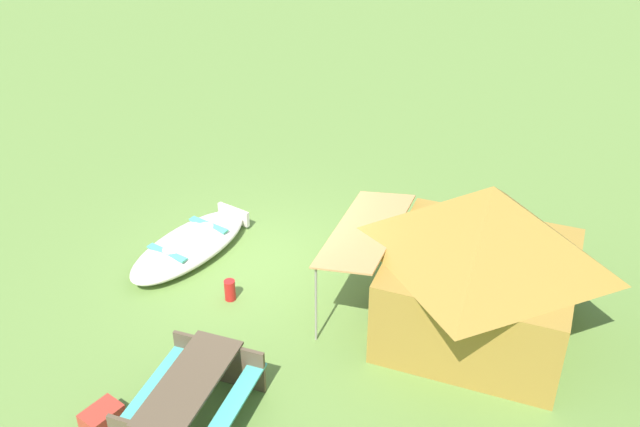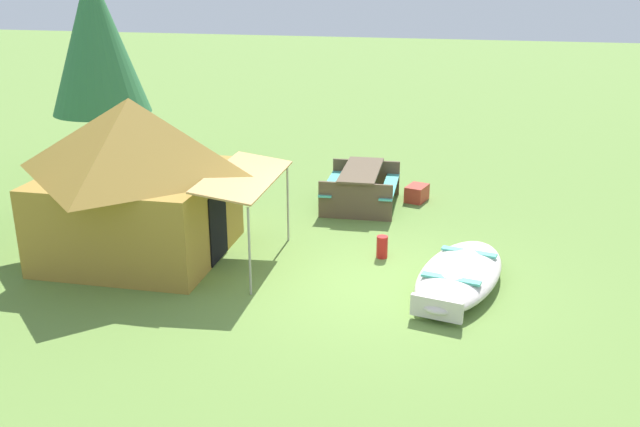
{
  "view_description": "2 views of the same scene",
  "coord_description": "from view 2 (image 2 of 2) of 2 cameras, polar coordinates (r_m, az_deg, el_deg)",
  "views": [
    {
      "loc": [
        9.59,
        5.08,
        7.84
      ],
      "look_at": [
        -0.39,
        0.99,
        1.18
      ],
      "focal_mm": 41.46,
      "sensor_mm": 36.0,
      "label": 1
    },
    {
      "loc": [
        -9.83,
        -1.54,
        4.6
      ],
      "look_at": [
        0.53,
        0.87,
        0.86
      ],
      "focal_mm": 39.31,
      "sensor_mm": 36.0,
      "label": 2
    }
  ],
  "objects": [
    {
      "name": "canvas_cabin_tent",
      "position": [
        11.87,
        -14.77,
        2.98
      ],
      "size": [
        2.95,
        3.9,
        2.66
      ],
      "color": "olive",
      "rests_on": "ground_plane"
    },
    {
      "name": "fuel_can",
      "position": [
        11.78,
        5.08,
        -2.72
      ],
      "size": [
        0.24,
        0.24,
        0.38
      ],
      "primitive_type": "cylinder",
      "rotation": [
        0.0,
        0.0,
        3.44
      ],
      "color": "red",
      "rests_on": "ground_plane"
    },
    {
      "name": "pine_tree_back_left",
      "position": [
        17.82,
        -17.77,
        13.27
      ],
      "size": [
        2.33,
        2.33,
        4.72
      ],
      "color": "#43392F",
      "rests_on": "ground_plane"
    },
    {
      "name": "picnic_table",
      "position": [
        14.23,
        3.36,
        2.52
      ],
      "size": [
        1.97,
        1.51,
        0.77
      ],
      "color": "brown",
      "rests_on": "ground_plane"
    },
    {
      "name": "cooler_box",
      "position": [
        14.73,
        7.88,
        1.65
      ],
      "size": [
        0.61,
        0.5,
        0.33
      ],
      "primitive_type": "cube",
      "rotation": [
        0.0,
        0.0,
        2.87
      ],
      "color": "#B33526",
      "rests_on": "ground_plane"
    },
    {
      "name": "beached_rowboat",
      "position": [
        10.86,
        11.28,
        -4.89
      ],
      "size": [
        2.95,
        1.67,
        0.4
      ],
      "color": "silver",
      "rests_on": "ground_plane"
    },
    {
      "name": "ground_plane",
      "position": [
        10.97,
        3.82,
        -5.49
      ],
      "size": [
        80.0,
        80.0,
        0.0
      ],
      "primitive_type": "plane",
      "color": "olive"
    }
  ]
}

